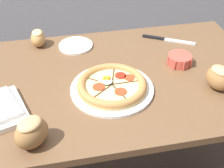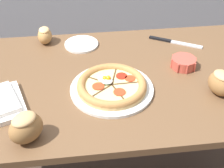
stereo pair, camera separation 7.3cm
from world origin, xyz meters
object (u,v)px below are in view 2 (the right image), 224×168
side_saucer (82,44)px  dining_table (83,99)px  pizza (112,86)px  knife_main (175,42)px  ramekin_bowl (184,62)px  bread_piece_mid (26,127)px  bread_piece_far (221,83)px  bread_piece_near (45,35)px

side_saucer → dining_table: bearing=-92.4°
pizza → knife_main: bearing=43.2°
dining_table → ramekin_bowl: bearing=5.2°
dining_table → bread_piece_mid: bearing=-121.9°
bread_piece_far → knife_main: (-0.06, 0.38, -0.05)m
pizza → bread_piece_near: 0.47m
bread_piece_mid → dining_table: bearing=58.1°
bread_piece_near → dining_table: bearing=-63.5°
dining_table → ramekin_bowl: ramekin_bowl is taller
ramekin_bowl → bread_piece_far: (0.08, -0.18, 0.03)m
ramekin_bowl → side_saucer: size_ratio=0.69×
knife_main → side_saucer: 0.44m
bread_piece_mid → knife_main: bread_piece_mid is taller
pizza → side_saucer: pizza is taller
ramekin_bowl → bread_piece_far: 0.20m
ramekin_bowl → bread_piece_near: bread_piece_near is taller
pizza → side_saucer: bearing=106.0°
ramekin_bowl → bread_piece_far: size_ratio=0.86×
dining_table → bread_piece_near: bread_piece_near is taller
ramekin_bowl → knife_main: bearing=84.1°
dining_table → knife_main: 0.52m
pizza → knife_main: size_ratio=1.38×
bread_piece_mid → bread_piece_far: bread_piece_mid is taller
bread_piece_far → side_saucer: size_ratio=0.81×
bread_piece_mid → side_saucer: bearing=71.0°
ramekin_bowl → side_saucer: 0.48m
dining_table → side_saucer: bearing=87.6°
pizza → ramekin_bowl: pizza is taller
ramekin_bowl → bread_piece_mid: size_ratio=0.77×
dining_table → bread_piece_mid: bread_piece_mid is taller
ramekin_bowl → side_saucer: bearing=151.1°
bread_piece_near → bread_piece_far: (0.66, -0.46, 0.01)m
bread_piece_mid → side_saucer: size_ratio=0.91×
pizza → ramekin_bowl: bearing=20.6°
ramekin_bowl → bread_piece_near: bearing=155.0°
dining_table → bread_piece_near: 0.38m
dining_table → bread_piece_mid: size_ratio=10.73×
dining_table → pizza: 0.18m
ramekin_bowl → bread_piece_mid: bearing=-151.4°
dining_table → bread_piece_far: 0.55m
pizza → bread_piece_near: bearing=124.3°
pizza → side_saucer: 0.36m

